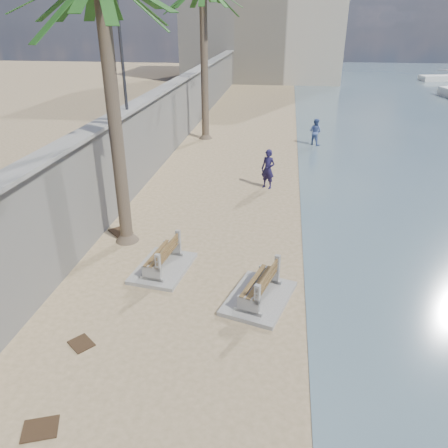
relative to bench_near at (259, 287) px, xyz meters
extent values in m
cube|color=gray|center=(-5.95, 15.12, 1.35)|extent=(0.45, 70.00, 3.50)
cube|color=gray|center=(-5.95, 15.12, 3.15)|extent=(0.80, 70.00, 0.12)
cube|color=#B7AA93|center=(-2.75, 47.12, 6.60)|extent=(18.00, 12.00, 14.00)
cube|color=gray|center=(0.00, 0.00, -0.34)|extent=(2.07, 2.54, 0.12)
cube|color=gray|center=(-2.99, 1.17, -0.35)|extent=(1.74, 2.33, 0.12)
cylinder|color=brown|center=(-4.71, 2.86, 3.61)|extent=(0.42, 0.42, 8.03)
cylinder|color=brown|center=(-4.47, 16.94, 3.94)|extent=(0.44, 0.44, 8.68)
cylinder|color=#2D2D33|center=(-5.85, 7.12, 5.71)|extent=(0.12, 0.12, 5.00)
imported|color=#191438|center=(-0.19, 8.65, 0.60)|extent=(0.87, 0.76, 2.00)
imported|color=#4C619D|center=(2.25, 16.35, 0.46)|extent=(1.05, 0.99, 1.73)
cube|color=#382616|center=(-3.77, -4.68, -0.39)|extent=(0.78, 0.70, 0.03)
cube|color=#382616|center=(-5.17, 3.48, -0.39)|extent=(0.98, 0.97, 0.03)
cube|color=#382616|center=(-4.02, -2.34, -0.39)|extent=(0.73, 0.71, 0.03)
camera|label=1|loc=(0.40, -9.85, 6.55)|focal=35.00mm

